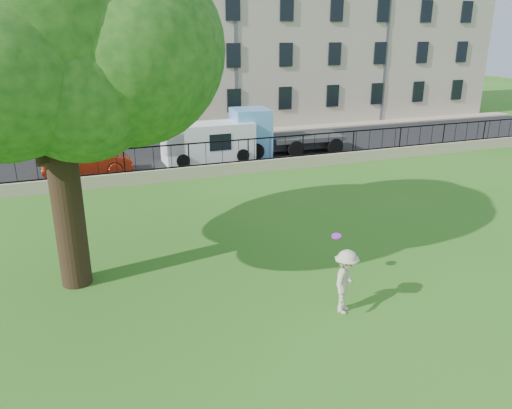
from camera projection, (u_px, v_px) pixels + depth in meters
name	position (u px, v px, depth m)	size (l,w,h in m)	color
ground	(296.00, 294.00, 13.42)	(120.00, 120.00, 0.00)	#276417
retaining_wall	(190.00, 173.00, 23.92)	(50.00, 0.40, 0.60)	gray
iron_railing	(189.00, 155.00, 23.64)	(50.00, 0.05, 1.13)	black
street	(170.00, 157.00, 28.16)	(60.00, 9.00, 0.01)	black
sidewalk	(154.00, 139.00, 32.74)	(60.00, 1.40, 0.12)	gray
building_row	(133.00, 29.00, 35.50)	(56.40, 10.40, 13.80)	beige
tree	(38.00, 23.00, 11.78)	(8.23, 6.43, 10.29)	black
man	(346.00, 282.00, 12.31)	(1.07, 0.62, 1.66)	beige
frisbee	(336.00, 236.00, 13.66)	(0.27, 0.27, 0.03)	purple
red_sedan	(88.00, 161.00, 24.39)	(1.47, 4.21, 1.39)	#A32B14
white_van	(208.00, 142.00, 27.10)	(4.87, 1.90, 2.05)	white
blue_truck	(286.00, 130.00, 28.81)	(6.29, 2.23, 2.64)	#62A7E7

